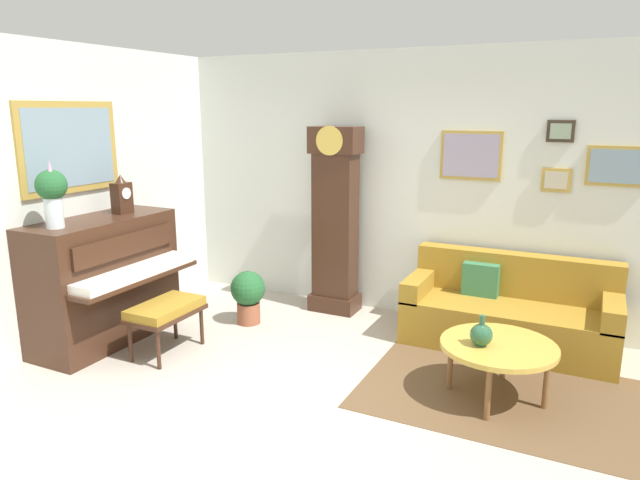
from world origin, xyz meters
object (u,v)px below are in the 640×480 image
at_px(mantel_clock, 122,196).
at_px(grandfather_clock, 335,225).
at_px(piano, 105,280).
at_px(couch, 509,313).
at_px(potted_plant, 248,294).
at_px(coffee_table, 498,348).
at_px(green_jug, 481,335).
at_px(flower_vase, 52,192).
at_px(piano_bench, 166,311).

bearing_deg(mantel_clock, grandfather_clock, 41.72).
distance_m(piano, couch, 3.86).
xyz_separation_m(piano, potted_plant, (0.98, 0.97, -0.29)).
xyz_separation_m(couch, mantel_clock, (-3.50, -1.30, 1.06)).
height_order(piano, grandfather_clock, grandfather_clock).
xyz_separation_m(coffee_table, mantel_clock, (-3.58, -0.17, 0.95)).
relative_size(mantel_clock, green_jug, 1.58).
bearing_deg(potted_plant, mantel_clock, -145.21).
bearing_deg(couch, flower_vase, -149.27).
xyz_separation_m(piano_bench, potted_plant, (0.26, 0.96, -0.08)).
bearing_deg(flower_vase, potted_plant, 56.18).
xyz_separation_m(piano_bench, coffee_table, (2.86, 0.46, 0.02)).
xyz_separation_m(green_jug, potted_plant, (-2.48, 0.60, -0.22)).
bearing_deg(grandfather_clock, couch, -4.28).
relative_size(piano, green_jug, 6.00).
bearing_deg(piano_bench, couch, 29.70).
relative_size(grandfather_clock, potted_plant, 3.62).
height_order(piano, flower_vase, flower_vase).
bearing_deg(coffee_table, flower_vase, -165.12).
bearing_deg(couch, mantel_clock, -159.59).
bearing_deg(piano_bench, mantel_clock, 158.28).
height_order(piano_bench, potted_plant, potted_plant).
xyz_separation_m(couch, coffee_table, (0.08, -1.13, 0.11)).
relative_size(mantel_clock, flower_vase, 0.66).
distance_m(grandfather_clock, green_jug, 2.33).
bearing_deg(coffee_table, potted_plant, 169.03).
distance_m(couch, green_jug, 1.24).
xyz_separation_m(flower_vase, green_jug, (3.46, 0.86, -0.98)).
xyz_separation_m(piano, piano_bench, (0.72, 0.01, -0.20)).
bearing_deg(piano, grandfather_clock, 46.97).
bearing_deg(potted_plant, piano, -135.20).
height_order(piano, couch, piano).
distance_m(flower_vase, potted_plant, 2.12).
relative_size(piano, grandfather_clock, 0.71).
distance_m(coffee_table, potted_plant, 2.65).
bearing_deg(piano, flower_vase, -89.80).
relative_size(piano_bench, coffee_table, 0.80).
bearing_deg(piano, potted_plant, 44.80).
bearing_deg(potted_plant, green_jug, -13.50).
xyz_separation_m(couch, green_jug, (-0.04, -1.22, 0.23)).
xyz_separation_m(grandfather_clock, green_jug, (1.84, -1.36, -0.42)).
bearing_deg(coffee_table, grandfather_clock, 147.04).
relative_size(flower_vase, potted_plant, 1.04).
relative_size(grandfather_clock, couch, 1.07).
bearing_deg(potted_plant, couch, 13.91).
bearing_deg(mantel_clock, coffee_table, 2.76).
bearing_deg(couch, potted_plant, -166.09).
distance_m(couch, flower_vase, 4.24).
height_order(piano_bench, grandfather_clock, grandfather_clock).
bearing_deg(flower_vase, mantel_clock, 89.96).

